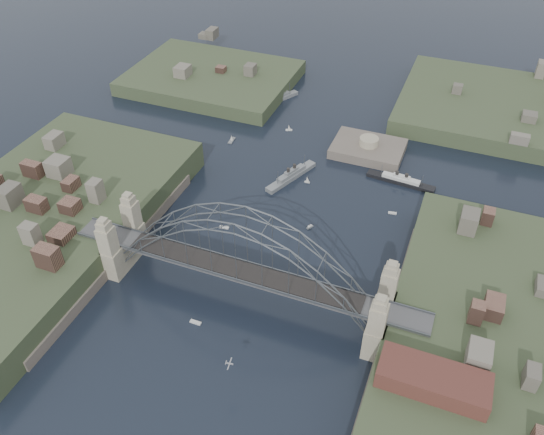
{
  "coord_description": "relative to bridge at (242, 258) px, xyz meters",
  "views": [
    {
      "loc": [
        38.28,
        -79.15,
        97.14
      ],
      "look_at": [
        0.0,
        18.0,
        10.0
      ],
      "focal_mm": 36.82,
      "sensor_mm": 36.0,
      "label": 1
    }
  ],
  "objects": [
    {
      "name": "ground",
      "position": [
        0.0,
        0.0,
        -12.32
      ],
      "size": [
        500.0,
        500.0,
        0.0
      ],
      "primitive_type": "plane",
      "color": "black",
      "rests_on": "ground"
    },
    {
      "name": "naval_cruiser_far",
      "position": [
        -26.39,
        92.01,
        -11.45
      ],
      "size": [
        10.0,
        15.62,
        5.59
      ],
      "color": "gray",
      "rests_on": "ground"
    },
    {
      "name": "wharf_shed",
      "position": [
        44.0,
        -14.0,
        -2.32
      ],
      "size": [
        20.0,
        8.0,
        4.0
      ],
      "primitive_type": "cube",
      "color": "#592D26",
      "rests_on": "shore_east"
    },
    {
      "name": "small_boat_d",
      "position": [
        25.73,
        42.86,
        -12.17
      ],
      "size": [
        2.35,
        1.08,
        0.45
      ],
      "color": "silver",
      "rests_on": "ground"
    },
    {
      "name": "small_boat_a",
      "position": [
        -14.65,
        20.45,
        -12.17
      ],
      "size": [
        2.61,
        1.17,
        0.45
      ],
      "color": "silver",
      "rests_on": "ground"
    },
    {
      "name": "fort_island",
      "position": [
        12.0,
        70.0,
        -12.66
      ],
      "size": [
        22.0,
        16.0,
        9.4
      ],
      "color": "#60564B",
      "rests_on": "ground"
    },
    {
      "name": "ocean_liner",
      "position": [
        24.93,
        57.79,
        -11.55
      ],
      "size": [
        20.4,
        4.58,
        4.97
      ],
      "color": "black",
      "rests_on": "ground"
    },
    {
      "name": "small_boat_f",
      "position": [
        -0.64,
        47.89,
        -11.29
      ],
      "size": [
        1.54,
        1.02,
        2.38
      ],
      "color": "silver",
      "rests_on": "ground"
    },
    {
      "name": "small_boat_h",
      "position": [
        -15.82,
        73.61,
        -11.42
      ],
      "size": [
        2.29,
        1.47,
        2.38
      ],
      "color": "silver",
      "rests_on": "ground"
    },
    {
      "name": "bridge",
      "position": [
        0.0,
        0.0,
        0.0
      ],
      "size": [
        84.0,
        13.8,
        24.6
      ],
      "color": "#4E4E50",
      "rests_on": "ground"
    },
    {
      "name": "naval_cruiser_near",
      "position": [
        -5.75,
        48.1,
        -11.41
      ],
      "size": [
        9.66,
        19.23,
        5.89
      ],
      "color": "gray",
      "rests_on": "ground"
    },
    {
      "name": "small_boat_b",
      "position": [
        6.54,
        28.89,
        -12.03
      ],
      "size": [
        1.5,
        2.1,
        1.43
      ],
      "color": "silver",
      "rests_on": "ground"
    },
    {
      "name": "shore_west",
      "position": [
        -57.32,
        0.0,
        -10.35
      ],
      "size": [
        50.5,
        90.0,
        12.0
      ],
      "color": "#374529",
      "rests_on": "ground"
    },
    {
      "name": "headland_ne",
      "position": [
        50.0,
        110.0,
        -11.57
      ],
      "size": [
        70.0,
        55.0,
        9.5
      ],
      "primitive_type": "cube",
      "color": "#374529",
      "rests_on": "ground"
    },
    {
      "name": "small_boat_e",
      "position": [
        -30.93,
        60.63,
        -11.7
      ],
      "size": [
        1.58,
        3.96,
        2.38
      ],
      "color": "silver",
      "rests_on": "ground"
    },
    {
      "name": "small_boat_c",
      "position": [
        -6.79,
        -11.04,
        -12.17
      ],
      "size": [
        2.59,
        0.86,
        0.45
      ],
      "color": "silver",
      "rests_on": "ground"
    },
    {
      "name": "shore_east",
      "position": [
        57.32,
        0.0,
        -10.35
      ],
      "size": [
        50.5,
        90.0,
        12.0
      ],
      "color": "#374529",
      "rests_on": "ground"
    },
    {
      "name": "headland_nw",
      "position": [
        -55.0,
        95.0,
        -11.82
      ],
      "size": [
        60.0,
        45.0,
        9.0
      ],
      "primitive_type": "cube",
      "color": "#374529",
      "rests_on": "ground"
    },
    {
      "name": "aeroplane",
      "position": [
        7.32,
        -23.05,
        -4.41
      ],
      "size": [
        1.56,
        2.85,
        0.41
      ],
      "color": "#A3A4AA"
    }
  ]
}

